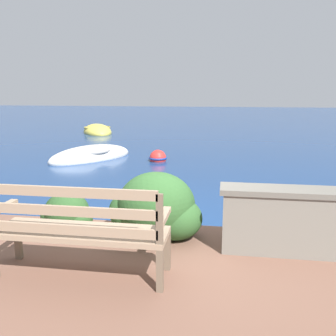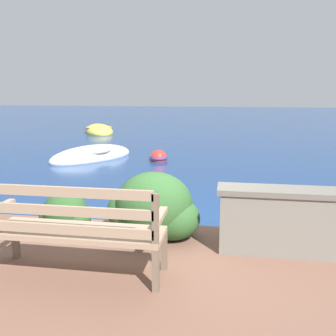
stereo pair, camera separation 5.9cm
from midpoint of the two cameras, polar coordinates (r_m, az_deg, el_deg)
The scene contains 9 objects.
ground_plane at distance 5.14m, azimuth 0.02°, elevation -10.78°, with size 80.00×80.00×0.00m.
park_bench at distance 3.65m, azimuth -13.87°, elevation -8.91°, with size 1.67×0.48×0.93m.
stone_wall at distance 4.31m, azimuth 18.69°, elevation -7.65°, with size 1.67×0.39×0.73m.
hedge_clump_left at distance 4.99m, azimuth -15.54°, elevation -6.67°, with size 0.72×0.52×0.49m.
hedge_clump_centre at distance 4.56m, azimuth -2.35°, elevation -6.21°, with size 1.17×0.84×0.80m.
hedge_clump_right at distance 4.63m, azimuth 15.25°, elevation -7.22°, with size 0.95×0.68×0.65m.
rowboat_nearest at distance 11.17m, azimuth -11.79°, elevation 1.71°, with size 2.44×2.90×0.68m.
rowboat_mid at distance 17.81m, azimuth -10.80°, elevation 5.48°, with size 2.34×2.93×0.72m.
mooring_buoy at distance 10.58m, azimuth -1.71°, elevation 1.53°, with size 0.52×0.52×0.47m.
Camera 1 is at (0.71, -4.69, 1.98)m, focal length 40.00 mm.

